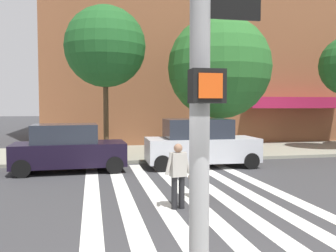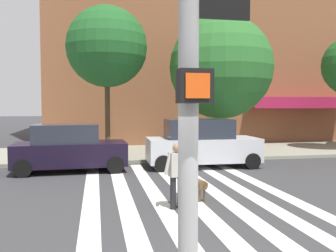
% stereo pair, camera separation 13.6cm
% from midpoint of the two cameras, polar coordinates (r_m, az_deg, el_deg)
% --- Properties ---
extents(ground_plane, '(160.00, 160.00, 0.00)m').
position_cam_midpoint_polar(ground_plane, '(10.20, -3.85, -11.45)').
color(ground_plane, '#353538').
extents(sidewalk_far, '(80.00, 6.00, 0.15)m').
position_cam_midpoint_polar(sidewalk_far, '(19.10, -7.70, -4.30)').
color(sidewalk_far, gray).
rests_on(sidewalk_far, ground_plane).
extents(crosswalk_stripes, '(5.85, 11.65, 0.01)m').
position_cam_midpoint_polar(crosswalk_stripes, '(10.43, 3.02, -11.08)').
color(crosswalk_stripes, silver).
rests_on(crosswalk_stripes, ground_plane).
extents(parked_car_behind_first, '(4.32, 2.09, 1.85)m').
position_cam_midpoint_polar(parked_car_behind_first, '(14.69, -15.63, -3.43)').
color(parked_car_behind_first, black).
rests_on(parked_car_behind_first, ground_plane).
extents(parked_car_third_in_line, '(4.68, 2.12, 2.01)m').
position_cam_midpoint_polar(parked_car_third_in_line, '(15.29, 4.86, -2.79)').
color(parked_car_third_in_line, silver).
rests_on(parked_car_third_in_line, ground_plane).
extents(street_tree_nearest, '(3.82, 3.82, 7.11)m').
position_cam_midpoint_polar(street_tree_nearest, '(17.73, -10.05, 12.14)').
color(street_tree_nearest, '#4C3823').
rests_on(street_tree_nearest, sidewalk_far).
extents(street_tree_middle, '(5.15, 5.15, 6.91)m').
position_cam_midpoint_polar(street_tree_middle, '(18.50, 7.84, 9.11)').
color(street_tree_middle, '#4C3823').
rests_on(street_tree_middle, sidewalk_far).
extents(pedestrian_dog_walker, '(0.71, 0.31, 1.64)m').
position_cam_midpoint_polar(pedestrian_dog_walker, '(9.10, 1.16, -7.26)').
color(pedestrian_dog_walker, black).
rests_on(pedestrian_dog_walker, ground_plane).
extents(dog_on_leash, '(0.39, 1.08, 0.65)m').
position_cam_midpoint_polar(dog_on_leash, '(10.14, 4.30, -8.95)').
color(dog_on_leash, brown).
rests_on(dog_on_leash, ground_plane).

